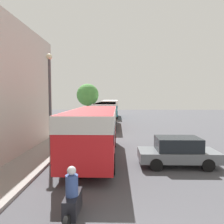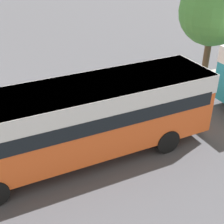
# 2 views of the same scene
# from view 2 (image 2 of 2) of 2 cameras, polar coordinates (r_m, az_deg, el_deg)

# --- Properties ---
(bus_following) EXTENTS (2.50, 10.55, 2.96)m
(bus_following) POSITION_cam_2_polar(r_m,az_deg,el_deg) (11.17, -6.49, -0.47)
(bus_following) COLOR #EA5B23
(bus_following) RESTS_ON ground_plane
(street_tree) EXTENTS (3.62, 3.62, 5.71)m
(street_tree) POSITION_cam_2_polar(r_m,az_deg,el_deg) (17.75, 18.10, 17.14)
(street_tree) COLOR brown
(street_tree) RESTS_ON sidewalk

